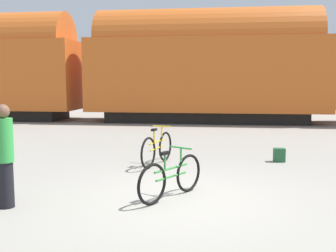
% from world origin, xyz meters
% --- Properties ---
extents(ground_plane, '(80.00, 80.00, 0.00)m').
position_xyz_m(ground_plane, '(0.00, 0.00, 0.00)').
color(ground_plane, gray).
extents(freight_train, '(35.83, 3.04, 5.46)m').
position_xyz_m(freight_train, '(-0.00, 12.77, 2.87)').
color(freight_train, black).
rests_on(freight_train, ground_plane).
extents(rail_near, '(47.83, 0.07, 0.01)m').
position_xyz_m(rail_near, '(0.00, 12.05, 0.01)').
color(rail_near, '#4C4238').
rests_on(rail_near, ground_plane).
extents(rail_far, '(47.83, 0.07, 0.01)m').
position_xyz_m(rail_far, '(0.00, 13.49, 0.01)').
color(rail_far, '#4C4238').
rests_on(rail_far, ground_plane).
extents(bicycle_yellow, '(0.55, 1.69, 0.92)m').
position_xyz_m(bicycle_yellow, '(-0.80, 2.63, 0.39)').
color(bicycle_yellow, black).
rests_on(bicycle_yellow, ground_plane).
extents(bicycle_green, '(0.93, 1.47, 0.86)m').
position_xyz_m(bicycle_green, '(-0.14, -0.02, 0.37)').
color(bicycle_green, black).
rests_on(bicycle_green, ground_plane).
extents(person_in_green, '(0.28, 0.28, 1.65)m').
position_xyz_m(person_in_green, '(-2.69, -0.86, 0.85)').
color(person_in_green, black).
rests_on(person_in_green, ground_plane).
extents(backpack, '(0.28, 0.20, 0.34)m').
position_xyz_m(backpack, '(2.17, 3.36, 0.17)').
color(backpack, '#235633').
rests_on(backpack, ground_plane).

